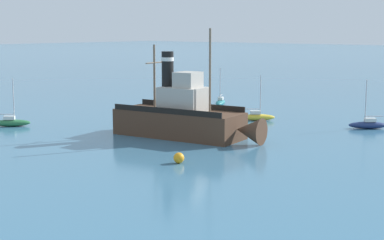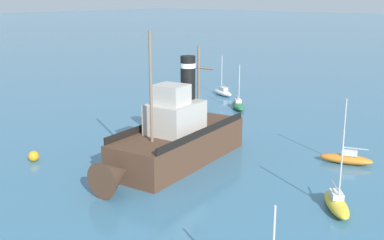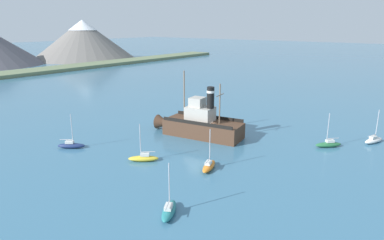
# 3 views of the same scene
# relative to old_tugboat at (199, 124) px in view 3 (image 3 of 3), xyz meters

# --- Properties ---
(ground_plane) EXTENTS (600.00, 600.00, 0.00)m
(ground_plane) POSITION_rel_old_tugboat_xyz_m (-0.56, -1.51, -1.83)
(ground_plane) COLOR teal
(old_tugboat) EXTENTS (6.21, 14.75, 9.90)m
(old_tugboat) POSITION_rel_old_tugboat_xyz_m (0.00, 0.00, 0.00)
(old_tugboat) COLOR #4C3323
(old_tugboat) RESTS_ON ground
(sailboat_green) EXTENTS (3.51, 3.41, 4.90)m
(sailboat_green) POSITION_rel_old_tugboat_xyz_m (7.00, -17.36, -1.40)
(sailboat_green) COLOR #286B3D
(sailboat_green) RESTS_ON ground
(sailboat_navy) EXTENTS (3.20, 3.67, 4.90)m
(sailboat_navy) POSITION_rel_old_tugboat_xyz_m (-15.35, 10.87, -1.40)
(sailboat_navy) COLOR navy
(sailboat_navy) RESTS_ON ground
(sailboat_yellow) EXTENTS (3.27, 3.63, 4.90)m
(sailboat_yellow) POSITION_rel_old_tugboat_xyz_m (-12.53, -0.50, -1.40)
(sailboat_yellow) COLOR gold
(sailboat_yellow) RESTS_ON ground
(sailboat_orange) EXTENTS (3.95, 2.26, 4.90)m
(sailboat_orange) POSITION_rel_old_tugboat_xyz_m (-9.51, -8.43, -1.40)
(sailboat_orange) COLOR orange
(sailboat_orange) RESTS_ON ground
(sailboat_teal) EXTENTS (3.85, 2.83, 4.90)m
(sailboat_teal) POSITION_rel_old_tugboat_xyz_m (-19.98, -11.34, -1.40)
(sailboat_teal) COLOR #23757A
(sailboat_teal) RESTS_ON ground
(sailboat_white) EXTENTS (3.94, 2.41, 4.90)m
(sailboat_white) POSITION_rel_old_tugboat_xyz_m (12.81, -22.03, -1.40)
(sailboat_white) COLOR white
(sailboat_white) RESTS_ON ground
(mooring_buoy) EXTENTS (0.80, 0.80, 0.80)m
(mooring_buoy) POSITION_rel_old_tugboat_xyz_m (8.25, 6.71, -1.43)
(mooring_buoy) COLOR orange
(mooring_buoy) RESTS_ON ground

